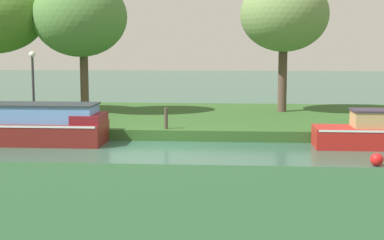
% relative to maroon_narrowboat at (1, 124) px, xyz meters
% --- Properties ---
extents(ground_plane, '(120.00, 120.00, 0.00)m').
position_rel_maroon_narrowboat_xyz_m(ground_plane, '(5.62, -1.20, -0.70)').
color(ground_plane, '#305A49').
extents(riverbank_far, '(72.00, 10.00, 0.40)m').
position_rel_maroon_narrowboat_xyz_m(riverbank_far, '(5.62, 5.80, -0.50)').
color(riverbank_far, '#2E5523').
rests_on(riverbank_far, ground_plane).
extents(riverbank_near, '(72.00, 10.00, 0.40)m').
position_rel_maroon_narrowboat_xyz_m(riverbank_near, '(5.62, -10.20, -0.50)').
color(riverbank_near, '#234A29').
rests_on(riverbank_near, ground_plane).
extents(maroon_narrowboat, '(7.94, 1.92, 2.14)m').
position_rel_maroon_narrowboat_xyz_m(maroon_narrowboat, '(0.00, 0.00, 0.00)').
color(maroon_narrowboat, maroon).
rests_on(maroon_narrowboat, ground_plane).
extents(willow_tree_centre, '(4.22, 3.70, 6.12)m').
position_rel_maroon_narrowboat_xyz_m(willow_tree_centre, '(1.49, 5.57, 4.02)').
color(willow_tree_centre, brown).
rests_on(willow_tree_centre, riverbank_far).
extents(willow_tree_right, '(4.03, 4.06, 6.18)m').
position_rel_maroon_narrowboat_xyz_m(willow_tree_right, '(10.61, 6.90, 4.15)').
color(willow_tree_right, brown).
rests_on(willow_tree_right, riverbank_far).
extents(lamp_post, '(0.24, 0.24, 2.86)m').
position_rel_maroon_narrowboat_xyz_m(lamp_post, '(0.44, 2.25, 1.50)').
color(lamp_post, '#333338').
rests_on(lamp_post, riverbank_far).
extents(mooring_post_near, '(0.18, 0.18, 0.72)m').
position_rel_maroon_narrowboat_xyz_m(mooring_post_near, '(13.20, 1.20, 0.05)').
color(mooring_post_near, '#493E2C').
rests_on(mooring_post_near, riverbank_far).
extents(mooring_post_far, '(0.14, 0.14, 0.79)m').
position_rel_maroon_narrowboat_xyz_m(mooring_post_far, '(5.85, 1.20, 0.09)').
color(mooring_post_far, '#45392E').
rests_on(mooring_post_far, riverbank_far).
extents(channel_buoy, '(0.38, 0.38, 0.38)m').
position_rel_maroon_narrowboat_xyz_m(channel_buoy, '(12.56, -3.07, -0.51)').
color(channel_buoy, red).
rests_on(channel_buoy, ground_plane).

